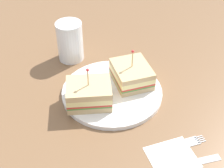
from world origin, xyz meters
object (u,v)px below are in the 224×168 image
plate (112,92)px  knife (193,162)px  sandwich_half_front (132,74)px  drink_glass (70,43)px  fork (185,143)px  napkin (172,157)px  sandwich_half_back (89,94)px

plate → knife: 26.28cm
sandwich_half_front → drink_glass: 20.43cm
plate → fork: 22.07cm
napkin → fork: (3.27, 3.36, 0.10)cm
sandwich_half_front → drink_glass: bearing=141.5°
fork → knife: (0.65, -4.86, -0.00)cm
sandwich_half_back → drink_glass: bearing=105.4°
knife → drink_glass: bearing=125.2°
sandwich_half_front → napkin: 24.12cm
plate → fork: bearing=-48.3°
plate → sandwich_half_front: bearing=32.2°
sandwich_half_back → knife: 27.31cm
plate → fork: (14.69, -16.48, -0.40)cm
napkin → plate: bearing=119.9°
drink_glass → fork: (25.62, -32.34, -4.64)cm
sandwich_half_back → napkin: (16.90, -15.81, -3.71)cm
sandwich_half_back → drink_glass: 20.64cm
plate → sandwich_half_back: 7.52cm
plate → drink_glass: 19.73cm
sandwich_half_back → napkin: 23.43cm
napkin → knife: (3.92, -1.50, 0.10)cm
plate → fork: size_ratio=2.07×
sandwich_half_back → knife: bearing=-39.7°
sandwich_half_back → sandwich_half_front: bearing=34.4°
plate → napkin: size_ratio=2.65×
drink_glass → fork: size_ratio=0.93×
plate → napkin: bearing=-60.1°
sandwich_half_back → plate: bearing=36.3°
sandwich_half_back → fork: (20.16, -12.45, -3.61)cm
fork → napkin: bearing=-134.2°
knife → plate: bearing=125.7°
plate → drink_glass: bearing=124.6°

